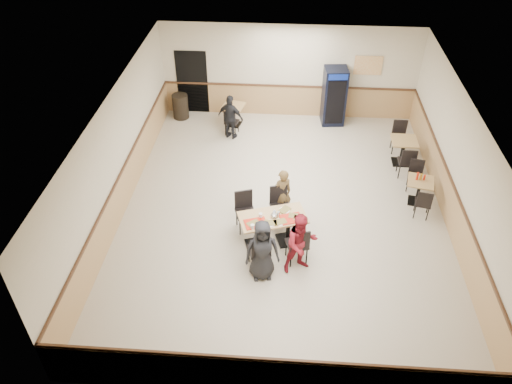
# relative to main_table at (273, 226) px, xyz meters

# --- Properties ---
(ground) EXTENTS (10.00, 10.00, 0.00)m
(ground) POSITION_rel_main_table_xyz_m (0.22, 1.18, -0.53)
(ground) COLOR beige
(ground) RESTS_ON ground
(room_shell) EXTENTS (10.00, 10.00, 10.00)m
(room_shell) POSITION_rel_main_table_xyz_m (2.00, 3.73, 0.04)
(room_shell) COLOR silver
(room_shell) RESTS_ON ground
(main_table) EXTENTS (1.66, 1.18, 0.80)m
(main_table) POSITION_rel_main_table_xyz_m (0.00, 0.00, 0.00)
(main_table) COLOR black
(main_table) RESTS_ON ground
(main_chairs) EXTENTS (1.80, 2.08, 1.02)m
(main_chairs) POSITION_rel_main_table_xyz_m (-0.05, -0.02, -0.03)
(main_chairs) COLOR black
(main_chairs) RESTS_ON ground
(diner_woman_left) EXTENTS (0.80, 0.60, 1.49)m
(diner_woman_left) POSITION_rel_main_table_xyz_m (-0.18, -1.01, 0.21)
(diner_woman_left) COLOR black
(diner_woman_left) RESTS_ON ground
(diner_woman_right) EXTENTS (0.90, 0.82, 1.49)m
(diner_woman_right) POSITION_rel_main_table_xyz_m (0.64, -0.75, 0.21)
(diner_woman_right) COLOR maroon
(diner_woman_right) RESTS_ON ground
(diner_man_opposite) EXTENTS (0.59, 0.51, 1.36)m
(diner_man_opposite) POSITION_rel_main_table_xyz_m (0.18, 1.01, 0.15)
(diner_man_opposite) COLOR brown
(diner_man_opposite) RESTS_ON ground
(lone_diner) EXTENTS (0.89, 0.63, 1.41)m
(lone_diner) POSITION_rel_main_table_xyz_m (-1.47, 4.60, 0.17)
(lone_diner) COLOR black
(lone_diner) RESTS_ON ground
(tabletop_clutter) EXTENTS (1.41, 0.91, 0.12)m
(tabletop_clutter) POSITION_rel_main_table_xyz_m (0.05, -0.10, 0.29)
(tabletop_clutter) COLOR red
(tabletop_clutter) RESTS_ON main_table
(side_table_near) EXTENTS (0.75, 0.75, 0.68)m
(side_table_near) POSITION_rel_main_table_xyz_m (3.63, 1.79, -0.08)
(side_table_near) COLOR black
(side_table_near) RESTS_ON ground
(side_table_near_chair_south) EXTENTS (0.47, 0.47, 0.86)m
(side_table_near_chair_south) POSITION_rel_main_table_xyz_m (3.63, 1.25, -0.11)
(side_table_near_chair_south) COLOR black
(side_table_near_chair_south) RESTS_ON ground
(side_table_near_chair_north) EXTENTS (0.47, 0.47, 0.86)m
(side_table_near_chair_north) POSITION_rel_main_table_xyz_m (3.63, 2.33, -0.11)
(side_table_near_chair_north) COLOR black
(side_table_near_chair_north) RESTS_ON ground
(side_table_far) EXTENTS (0.72, 0.72, 0.76)m
(side_table_far) POSITION_rel_main_table_xyz_m (3.50, 3.57, -0.03)
(side_table_far) COLOR black
(side_table_far) RESTS_ON ground
(side_table_far_chair_south) EXTENTS (0.45, 0.45, 0.96)m
(side_table_far_chair_south) POSITION_rel_main_table_xyz_m (3.50, 2.97, -0.06)
(side_table_far_chair_south) COLOR black
(side_table_far_chair_south) RESTS_ON ground
(side_table_far_chair_north) EXTENTS (0.45, 0.45, 0.96)m
(side_table_far_chair_north) POSITION_rel_main_table_xyz_m (3.50, 4.18, -0.06)
(side_table_far_chair_north) COLOR black
(side_table_far_chair_north) RESTS_ON ground
(condiment_caddy) EXTENTS (0.23, 0.06, 0.20)m
(condiment_caddy) POSITION_rel_main_table_xyz_m (3.60, 1.84, 0.23)
(condiment_caddy) COLOR red
(condiment_caddy) RESTS_ON side_table_near
(back_table) EXTENTS (0.77, 0.77, 0.69)m
(back_table) POSITION_rel_main_table_xyz_m (-1.47, 5.38, -0.07)
(back_table) COLOR black
(back_table) RESTS_ON ground
(back_table_chair_lone) EXTENTS (0.49, 0.49, 0.87)m
(back_table_chair_lone) POSITION_rel_main_table_xyz_m (-1.47, 4.83, -0.10)
(back_table_chair_lone) COLOR black
(back_table_chair_lone) RESTS_ON ground
(pepsi_cooler) EXTENTS (0.75, 0.76, 1.83)m
(pepsi_cooler) POSITION_rel_main_table_xyz_m (1.65, 5.77, 0.38)
(pepsi_cooler) COLOR black
(pepsi_cooler) RESTS_ON ground
(trash_bin) EXTENTS (0.51, 0.51, 0.80)m
(trash_bin) POSITION_rel_main_table_xyz_m (-3.24, 5.73, -0.13)
(trash_bin) COLOR black
(trash_bin) RESTS_ON ground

